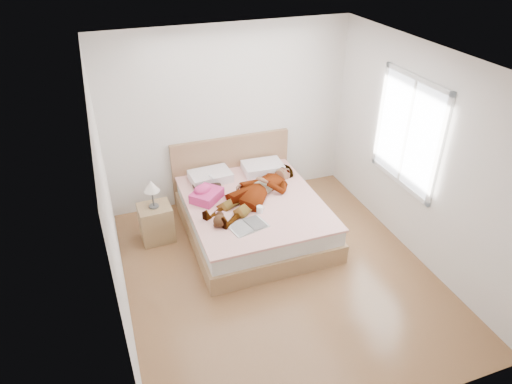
% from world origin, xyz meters
% --- Properties ---
extents(ground, '(4.00, 4.00, 0.00)m').
position_xyz_m(ground, '(0.00, 0.00, 0.00)').
color(ground, '#533119').
rests_on(ground, ground).
extents(woman, '(1.78, 1.48, 0.24)m').
position_xyz_m(woman, '(0.07, 1.04, 0.63)').
color(woman, white).
rests_on(woman, bed).
extents(hair, '(0.43, 0.51, 0.07)m').
position_xyz_m(hair, '(-0.50, 1.49, 0.55)').
color(hair, black).
rests_on(hair, bed).
extents(phone, '(0.09, 0.10, 0.05)m').
position_xyz_m(phone, '(-0.43, 1.44, 0.69)').
color(phone, silver).
rests_on(phone, bed).
extents(room_shell, '(4.00, 4.00, 4.00)m').
position_xyz_m(room_shell, '(1.77, 0.30, 1.50)').
color(room_shell, white).
rests_on(room_shell, ground).
extents(bed, '(1.80, 2.08, 1.00)m').
position_xyz_m(bed, '(0.00, 1.04, 0.28)').
color(bed, olive).
rests_on(bed, ground).
extents(towel, '(0.51, 0.51, 0.21)m').
position_xyz_m(towel, '(-0.59, 1.19, 0.60)').
color(towel, '#D33974').
rests_on(towel, bed).
extents(magazine, '(0.51, 0.39, 0.03)m').
position_xyz_m(magazine, '(-0.26, 0.41, 0.52)').
color(magazine, white).
rests_on(magazine, bed).
extents(coffee_mug, '(0.12, 0.09, 0.09)m').
position_xyz_m(coffee_mug, '(-0.02, 0.65, 0.56)').
color(coffee_mug, white).
rests_on(coffee_mug, bed).
extents(plush_toy, '(0.21, 0.27, 0.14)m').
position_xyz_m(plush_toy, '(-0.57, 0.57, 0.58)').
color(plush_toy, '#321D0E').
rests_on(plush_toy, bed).
extents(nightstand, '(0.44, 0.39, 0.91)m').
position_xyz_m(nightstand, '(-1.28, 1.24, 0.30)').
color(nightstand, brown).
rests_on(nightstand, ground).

